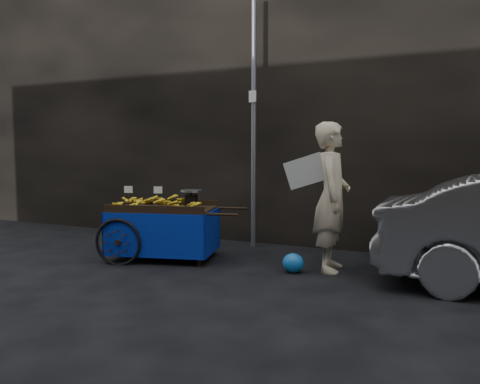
% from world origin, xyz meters
% --- Properties ---
extents(ground, '(80.00, 80.00, 0.00)m').
position_xyz_m(ground, '(0.00, 0.00, 0.00)').
color(ground, black).
rests_on(ground, ground).
extents(building_wall, '(13.50, 2.00, 5.00)m').
position_xyz_m(building_wall, '(0.39, 2.60, 2.50)').
color(building_wall, black).
rests_on(building_wall, ground).
extents(street_pole, '(0.12, 0.10, 4.00)m').
position_xyz_m(street_pole, '(0.30, 1.30, 2.01)').
color(street_pole, slate).
rests_on(street_pole, ground).
extents(banana_cart, '(2.12, 1.34, 1.07)m').
position_xyz_m(banana_cart, '(-0.57, -0.05, 0.66)').
color(banana_cart, black).
rests_on(banana_cart, ground).
extents(vendor, '(0.89, 0.76, 1.91)m').
position_xyz_m(vendor, '(1.82, 0.31, 0.96)').
color(vendor, '#C3B291').
rests_on(vendor, ground).
extents(plastic_bag, '(0.28, 0.22, 0.25)m').
position_xyz_m(plastic_bag, '(1.42, -0.02, 0.12)').
color(plastic_bag, blue).
rests_on(plastic_bag, ground).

